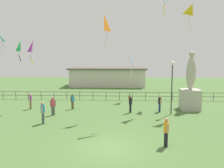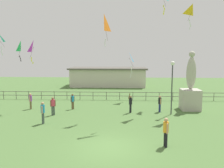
{
  "view_description": "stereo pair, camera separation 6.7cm",
  "coord_description": "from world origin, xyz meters",
  "px_view_note": "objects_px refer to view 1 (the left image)",
  "views": [
    {
      "loc": [
        0.7,
        -13.09,
        5.38
      ],
      "look_at": [
        -0.13,
        6.23,
        2.88
      ],
      "focal_mm": 38.08,
      "sensor_mm": 36.0,
      "label": 1
    },
    {
      "loc": [
        0.77,
        -13.09,
        5.38
      ],
      "look_at": [
        -0.13,
        6.23,
        2.88
      ],
      "focal_mm": 38.08,
      "sensor_mm": 36.0,
      "label": 2
    }
  ],
  "objects_px": {
    "person_4": "(166,130)",
    "statue_monument": "(190,92)",
    "person_5": "(53,105)",
    "person_3": "(30,100)",
    "person_6": "(130,103)",
    "person_0": "(160,103)",
    "kite_6": "(192,10)",
    "lamppost": "(172,76)",
    "kite_5": "(104,24)",
    "kite_0": "(21,47)",
    "kite_3": "(129,59)",
    "kite_4": "(34,47)",
    "person_2": "(72,100)",
    "person_1": "(43,111)"
  },
  "relations": [
    {
      "from": "person_1",
      "to": "person_5",
      "type": "bearing_deg",
      "value": 89.26
    },
    {
      "from": "person_3",
      "to": "person_1",
      "type": "bearing_deg",
      "value": -59.12
    },
    {
      "from": "person_6",
      "to": "kite_4",
      "type": "xyz_separation_m",
      "value": [
        -9.19,
        1.25,
        5.04
      ]
    },
    {
      "from": "person_1",
      "to": "person_6",
      "type": "distance_m",
      "value": 7.76
    },
    {
      "from": "person_0",
      "to": "person_6",
      "type": "bearing_deg",
      "value": -171.71
    },
    {
      "from": "lamppost",
      "to": "person_1",
      "type": "xyz_separation_m",
      "value": [
        -10.4,
        -3.29,
        -2.42
      ]
    },
    {
      "from": "person_6",
      "to": "kite_3",
      "type": "distance_m",
      "value": 6.95
    },
    {
      "from": "person_3",
      "to": "kite_4",
      "type": "height_order",
      "value": "kite_4"
    },
    {
      "from": "kite_6",
      "to": "kite_3",
      "type": "bearing_deg",
      "value": 131.27
    },
    {
      "from": "person_0",
      "to": "person_1",
      "type": "xyz_separation_m",
      "value": [
        -9.52,
        -4.1,
        0.1
      ]
    },
    {
      "from": "lamppost",
      "to": "person_6",
      "type": "distance_m",
      "value": 4.38
    },
    {
      "from": "statue_monument",
      "to": "kite_4",
      "type": "height_order",
      "value": "kite_4"
    },
    {
      "from": "kite_0",
      "to": "statue_monument",
      "type": "bearing_deg",
      "value": -10.02
    },
    {
      "from": "person_0",
      "to": "person_4",
      "type": "distance_m",
      "value": 8.3
    },
    {
      "from": "person_4",
      "to": "kite_3",
      "type": "xyz_separation_m",
      "value": [
        -1.79,
        13.64,
        3.79
      ]
    },
    {
      "from": "person_2",
      "to": "person_6",
      "type": "distance_m",
      "value": 5.66
    },
    {
      "from": "lamppost",
      "to": "kite_3",
      "type": "xyz_separation_m",
      "value": [
        -3.59,
        6.2,
        1.38
      ]
    },
    {
      "from": "kite_5",
      "to": "person_6",
      "type": "bearing_deg",
      "value": 23.68
    },
    {
      "from": "lamppost",
      "to": "person_0",
      "type": "bearing_deg",
      "value": 137.56
    },
    {
      "from": "kite_3",
      "to": "person_4",
      "type": "bearing_deg",
      "value": -82.53
    },
    {
      "from": "lamppost",
      "to": "kite_4",
      "type": "bearing_deg",
      "value": 172.59
    },
    {
      "from": "person_6",
      "to": "kite_4",
      "type": "height_order",
      "value": "kite_4"
    },
    {
      "from": "person_0",
      "to": "person_2",
      "type": "height_order",
      "value": "person_0"
    },
    {
      "from": "person_3",
      "to": "statue_monument",
      "type": "bearing_deg",
      "value": 1.93
    },
    {
      "from": "statue_monument",
      "to": "person_6",
      "type": "bearing_deg",
      "value": -165.29
    },
    {
      "from": "kite_4",
      "to": "person_2",
      "type": "bearing_deg",
      "value": -1.87
    },
    {
      "from": "person_3",
      "to": "kite_3",
      "type": "xyz_separation_m",
      "value": [
        9.63,
        4.79,
        3.89
      ]
    },
    {
      "from": "person_1",
      "to": "kite_3",
      "type": "distance_m",
      "value": 12.29
    },
    {
      "from": "person_3",
      "to": "kite_0",
      "type": "height_order",
      "value": "kite_0"
    },
    {
      "from": "statue_monument",
      "to": "person_5",
      "type": "xyz_separation_m",
      "value": [
        -12.53,
        -2.68,
        -0.8
      ]
    },
    {
      "from": "person_5",
      "to": "person_6",
      "type": "distance_m",
      "value": 6.89
    },
    {
      "from": "lamppost",
      "to": "kite_3",
      "type": "height_order",
      "value": "kite_3"
    },
    {
      "from": "person_1",
      "to": "kite_6",
      "type": "relative_size",
      "value": 0.82
    },
    {
      "from": "kite_0",
      "to": "person_6",
      "type": "bearing_deg",
      "value": -21.27
    },
    {
      "from": "lamppost",
      "to": "kite_5",
      "type": "height_order",
      "value": "kite_5"
    },
    {
      "from": "person_4",
      "to": "statue_monument",
      "type": "bearing_deg",
      "value": 67.08
    },
    {
      "from": "kite_3",
      "to": "person_5",
      "type": "bearing_deg",
      "value": -134.29
    },
    {
      "from": "person_3",
      "to": "person_6",
      "type": "height_order",
      "value": "person_6"
    },
    {
      "from": "person_0",
      "to": "kite_6",
      "type": "height_order",
      "value": "kite_6"
    },
    {
      "from": "person_2",
      "to": "person_3",
      "type": "distance_m",
      "value": 4.09
    },
    {
      "from": "kite_0",
      "to": "kite_6",
      "type": "height_order",
      "value": "kite_6"
    },
    {
      "from": "person_0",
      "to": "person_2",
      "type": "relative_size",
      "value": 1.02
    },
    {
      "from": "person_5",
      "to": "kite_4",
      "type": "bearing_deg",
      "value": 134.83
    },
    {
      "from": "person_6",
      "to": "kite_5",
      "type": "xyz_separation_m",
      "value": [
        -2.3,
        -1.01,
        6.92
      ]
    },
    {
      "from": "kite_6",
      "to": "lamppost",
      "type": "bearing_deg",
      "value": -169.16
    },
    {
      "from": "person_0",
      "to": "kite_3",
      "type": "relative_size",
      "value": 0.55
    },
    {
      "from": "lamppost",
      "to": "kite_0",
      "type": "distance_m",
      "value": 16.49
    },
    {
      "from": "statue_monument",
      "to": "kite_4",
      "type": "relative_size",
      "value": 2.53
    },
    {
      "from": "person_5",
      "to": "kite_5",
      "type": "xyz_separation_m",
      "value": [
        4.48,
        0.16,
        6.91
      ]
    },
    {
      "from": "statue_monument",
      "to": "kite_6",
      "type": "distance_m",
      "value": 7.49
    }
  ]
}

